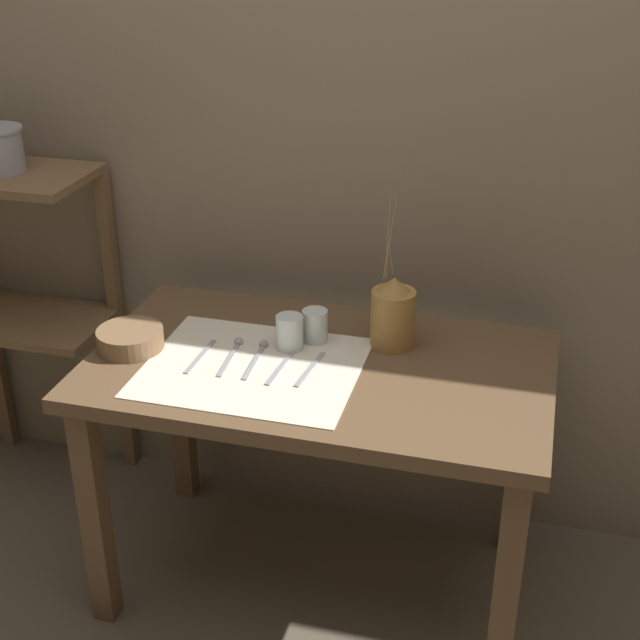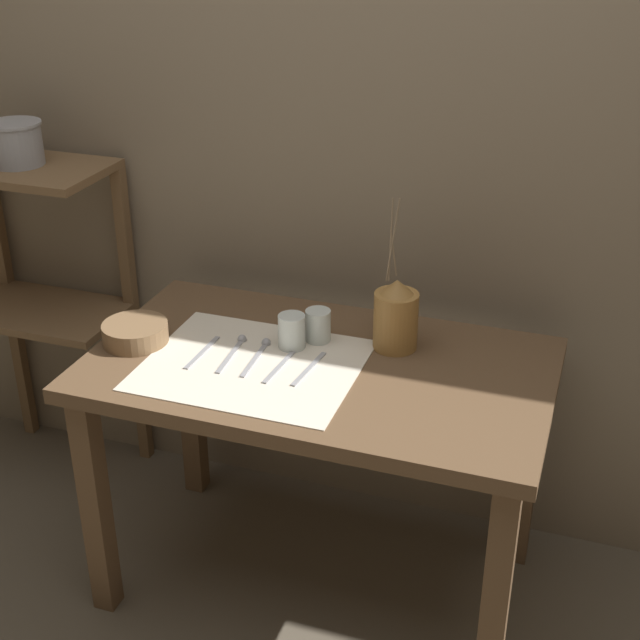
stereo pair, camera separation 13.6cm
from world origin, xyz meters
name	(u,v)px [view 1 (the left image)]	position (x,y,z in m)	size (l,w,h in m)	color
ground_plane	(319,578)	(0.00, 0.00, 0.00)	(12.00, 12.00, 0.00)	brown
stone_wall_back	(362,127)	(0.00, 0.45, 1.20)	(7.00, 0.06, 2.40)	#7A6B56
wooden_table	(319,398)	(0.00, 0.00, 0.61)	(1.16, 0.68, 0.71)	brown
wooden_shelf_unit	(25,269)	(-1.00, 0.28, 0.74)	(0.51, 0.31, 1.06)	brown
linen_cloth	(253,367)	(-0.15, -0.07, 0.71)	(0.53, 0.45, 0.00)	beige
pitcher_with_flowers	(393,314)	(0.16, 0.14, 0.80)	(0.11, 0.11, 0.41)	olive
wooden_bowl	(130,339)	(-0.49, -0.05, 0.74)	(0.17, 0.17, 0.05)	brown
glass_tumbler_near	(290,332)	(-0.09, 0.05, 0.76)	(0.07, 0.07, 0.09)	silver
glass_tumbler_far	(315,326)	(-0.04, 0.11, 0.76)	(0.07, 0.07, 0.09)	silver
fork_outer	(200,356)	(-0.30, -0.06, 0.72)	(0.02, 0.18, 0.00)	#939399
spoon_outer	(235,348)	(-0.22, 0.00, 0.72)	(0.03, 0.19, 0.02)	#939399
spoon_inner	(260,351)	(-0.16, 0.01, 0.72)	(0.03, 0.19, 0.02)	#939399
fork_inner	(281,367)	(-0.08, -0.06, 0.72)	(0.02, 0.18, 0.00)	#939399
knife_center	(310,369)	(-0.01, -0.05, 0.72)	(0.03, 0.18, 0.00)	#939399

